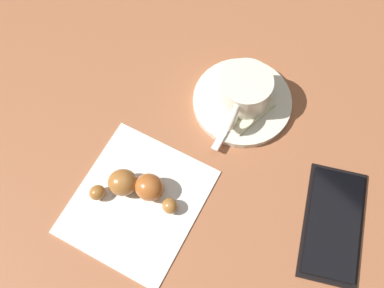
{
  "coord_description": "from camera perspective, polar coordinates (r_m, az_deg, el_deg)",
  "views": [
    {
      "loc": [
        -0.17,
        -0.16,
        0.57
      ],
      "look_at": [
        -0.0,
        0.02,
        0.02
      ],
      "focal_mm": 43.67,
      "sensor_mm": 36.0,
      "label": 1
    }
  ],
  "objects": [
    {
      "name": "sugar_packet",
      "position": [
        0.64,
        7.38,
        3.51
      ],
      "size": [
        0.07,
        0.02,
        0.01
      ],
      "primitive_type": "cube",
      "rotation": [
        0.0,
        0.0,
        12.51
      ],
      "color": "beige",
      "rests_on": "saucer"
    },
    {
      "name": "cell_phone",
      "position": [
        0.61,
        16.87,
        -9.26
      ],
      "size": [
        0.16,
        0.14,
        0.01
      ],
      "color": "black",
      "rests_on": "ground"
    },
    {
      "name": "espresso_cup",
      "position": [
        0.63,
        6.45,
        6.42
      ],
      "size": [
        0.09,
        0.07,
        0.05
      ],
      "color": "beige",
      "rests_on": "saucer"
    },
    {
      "name": "croissant",
      "position": [
        0.59,
        -6.9,
        -5.22
      ],
      "size": [
        0.08,
        0.1,
        0.03
      ],
      "color": "#9A632D",
      "rests_on": "napkin"
    },
    {
      "name": "saucer",
      "position": [
        0.65,
        6.14,
        5.16
      ],
      "size": [
        0.14,
        0.14,
        0.01
      ],
      "primitive_type": "cylinder",
      "color": "beige",
      "rests_on": "ground"
    },
    {
      "name": "ground_plane",
      "position": [
        0.62,
        1.07,
        -1.67
      ],
      "size": [
        1.8,
        1.8,
        0.0
      ],
      "primitive_type": "plane",
      "color": "#9A5B39"
    },
    {
      "name": "napkin",
      "position": [
        0.6,
        -6.7,
        -6.96
      ],
      "size": [
        0.21,
        0.2,
        0.0
      ],
      "primitive_type": "cube",
      "rotation": [
        0.0,
        0.0,
        0.3
      ],
      "color": "white",
      "rests_on": "ground"
    },
    {
      "name": "teaspoon",
      "position": [
        0.64,
        6.07,
        5.28
      ],
      "size": [
        0.12,
        0.05,
        0.01
      ],
      "color": "silver",
      "rests_on": "saucer"
    }
  ]
}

